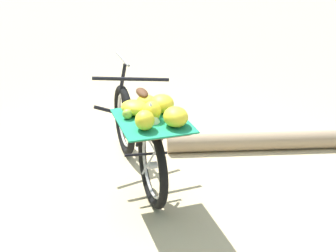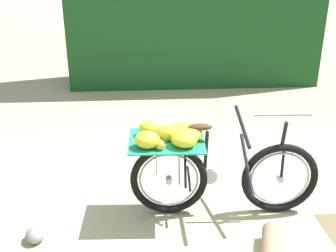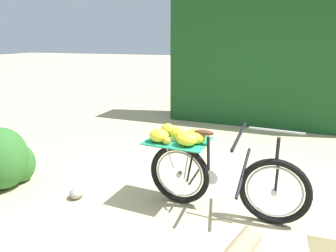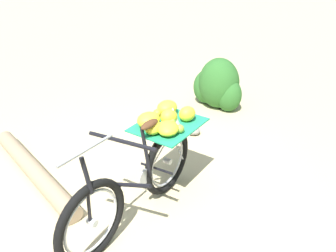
# 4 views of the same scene
# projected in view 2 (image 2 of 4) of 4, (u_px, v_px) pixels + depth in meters

# --- Properties ---
(ground_plane) EXTENTS (60.00, 60.00, 0.00)m
(ground_plane) POSITION_uv_depth(u_px,v_px,m) (211.00, 205.00, 4.41)
(ground_plane) COLOR #C6B284
(bicycle) EXTENTS (0.71, 1.79, 1.03)m
(bicycle) POSITION_uv_depth(u_px,v_px,m) (207.00, 165.00, 4.08)
(bicycle) COLOR black
(bicycle) RESTS_ON ground_plane
(path_stone) EXTENTS (0.20, 0.17, 0.13)m
(path_stone) POSITION_uv_depth(u_px,v_px,m) (35.00, 234.00, 3.89)
(path_stone) COLOR gray
(path_stone) RESTS_ON ground_plane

